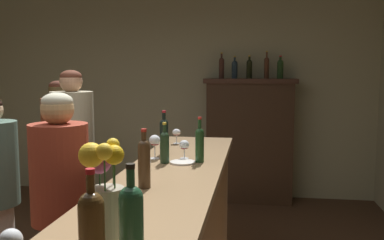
{
  "coord_description": "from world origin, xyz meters",
  "views": [
    {
      "loc": [
        1.14,
        -2.26,
        1.68
      ],
      "look_at": [
        0.71,
        0.63,
        1.35
      ],
      "focal_mm": 39.68,
      "sensor_mm": 36.0,
      "label": 1
    }
  ],
  "objects_px": {
    "wine_glass_mid": "(155,142)",
    "wine_bottle_riesling": "(131,221)",
    "flower_arrangement": "(105,193)",
    "wine_bottle_pinot": "(144,161)",
    "wine_bottle_merlot": "(200,143)",
    "patron_redhead": "(61,207)",
    "display_bottle_right": "(280,68)",
    "display_bottle_center": "(249,68)",
    "wine_glass_rear": "(184,146)",
    "patron_near_entrance": "(73,156)",
    "display_bottle_left": "(222,67)",
    "display_cabinet": "(250,138)",
    "cheese_plate": "(183,162)",
    "wine_bottle_syrah": "(164,135)",
    "display_bottle_midright": "(267,67)",
    "wine_bottle_rose": "(165,145)",
    "display_bottle_midleft": "(235,69)",
    "wine_glass_spare": "(176,133)",
    "wine_bottle_chardonnay": "(92,232)",
    "patron_tall": "(60,149)"
  },
  "relations": [
    {
      "from": "wine_glass_rear",
      "to": "display_bottle_right",
      "type": "distance_m",
      "value": 2.71
    },
    {
      "from": "wine_bottle_syrah",
      "to": "display_bottle_midright",
      "type": "distance_m",
      "value": 2.59
    },
    {
      "from": "display_bottle_left",
      "to": "display_bottle_midright",
      "type": "relative_size",
      "value": 0.96
    },
    {
      "from": "flower_arrangement",
      "to": "display_bottle_left",
      "type": "relative_size",
      "value": 1.14
    },
    {
      "from": "wine_bottle_pinot",
      "to": "wine_glass_rear",
      "type": "xyz_separation_m",
      "value": [
        0.08,
        0.79,
        -0.05
      ]
    },
    {
      "from": "patron_tall",
      "to": "wine_bottle_syrah",
      "type": "bearing_deg",
      "value": 17.9
    },
    {
      "from": "wine_bottle_pinot",
      "to": "patron_redhead",
      "type": "height_order",
      "value": "patron_redhead"
    },
    {
      "from": "display_bottle_midright",
      "to": "wine_bottle_pinot",
      "type": "bearing_deg",
      "value": -102.23
    },
    {
      "from": "display_bottle_center",
      "to": "flower_arrangement",
      "type": "bearing_deg",
      "value": -96.29
    },
    {
      "from": "patron_tall",
      "to": "wine_glass_mid",
      "type": "bearing_deg",
      "value": 13.24
    },
    {
      "from": "wine_bottle_pinot",
      "to": "wine_bottle_merlot",
      "type": "relative_size",
      "value": 1.02
    },
    {
      "from": "display_bottle_right",
      "to": "cheese_plate",
      "type": "bearing_deg",
      "value": -106.44
    },
    {
      "from": "display_bottle_center",
      "to": "wine_glass_rear",
      "type": "bearing_deg",
      "value": -99.4
    },
    {
      "from": "display_bottle_right",
      "to": "wine_glass_spare",
      "type": "bearing_deg",
      "value": -117.16
    },
    {
      "from": "patron_near_entrance",
      "to": "wine_bottle_pinot",
      "type": "bearing_deg",
      "value": -28.85
    },
    {
      "from": "wine_bottle_rose",
      "to": "wine_glass_spare",
      "type": "xyz_separation_m",
      "value": [
        -0.06,
        0.78,
        -0.03
      ]
    },
    {
      "from": "display_bottle_right",
      "to": "wine_bottle_pinot",
      "type": "bearing_deg",
      "value": -105.01
    },
    {
      "from": "wine_glass_rear",
      "to": "patron_near_entrance",
      "type": "bearing_deg",
      "value": 151.75
    },
    {
      "from": "flower_arrangement",
      "to": "cheese_plate",
      "type": "relative_size",
      "value": 2.19
    },
    {
      "from": "wine_bottle_syrah",
      "to": "wine_glass_rear",
      "type": "xyz_separation_m",
      "value": [
        0.17,
        -0.13,
        -0.06
      ]
    },
    {
      "from": "display_cabinet",
      "to": "patron_redhead",
      "type": "distance_m",
      "value": 3.28
    },
    {
      "from": "wine_bottle_riesling",
      "to": "flower_arrangement",
      "type": "bearing_deg",
      "value": 133.73
    },
    {
      "from": "wine_bottle_rose",
      "to": "wine_glass_rear",
      "type": "relative_size",
      "value": 2.08
    },
    {
      "from": "wine_bottle_merlot",
      "to": "patron_redhead",
      "type": "relative_size",
      "value": 0.2
    },
    {
      "from": "display_bottle_right",
      "to": "display_bottle_center",
      "type": "bearing_deg",
      "value": 180.0
    },
    {
      "from": "wine_glass_mid",
      "to": "patron_near_entrance",
      "type": "relative_size",
      "value": 0.1
    },
    {
      "from": "wine_bottle_chardonnay",
      "to": "wine_glass_rear",
      "type": "distance_m",
      "value": 1.8
    },
    {
      "from": "wine_bottle_merlot",
      "to": "display_bottle_midright",
      "type": "distance_m",
      "value": 2.73
    },
    {
      "from": "wine_glass_spare",
      "to": "wine_bottle_riesling",
      "type": "bearing_deg",
      "value": -83.02
    },
    {
      "from": "wine_bottle_pinot",
      "to": "wine_bottle_rose",
      "type": "relative_size",
      "value": 1.14
    },
    {
      "from": "patron_near_entrance",
      "to": "patron_redhead",
      "type": "relative_size",
      "value": 1.09
    },
    {
      "from": "wine_glass_mid",
      "to": "patron_near_entrance",
      "type": "bearing_deg",
      "value": 145.07
    },
    {
      "from": "wine_glass_mid",
      "to": "wine_glass_spare",
      "type": "height_order",
      "value": "wine_glass_mid"
    },
    {
      "from": "wine_glass_rear",
      "to": "patron_redhead",
      "type": "xyz_separation_m",
      "value": [
        -0.67,
        -0.57,
        -0.3
      ]
    },
    {
      "from": "display_cabinet",
      "to": "patron_tall",
      "type": "distance_m",
      "value": 2.37
    },
    {
      "from": "display_cabinet",
      "to": "display_bottle_midright",
      "type": "distance_m",
      "value": 0.93
    },
    {
      "from": "wine_bottle_chardonnay",
      "to": "wine_glass_rear",
      "type": "height_order",
      "value": "wine_bottle_chardonnay"
    },
    {
      "from": "wine_bottle_pinot",
      "to": "patron_near_entrance",
      "type": "height_order",
      "value": "patron_near_entrance"
    },
    {
      "from": "flower_arrangement",
      "to": "cheese_plate",
      "type": "height_order",
      "value": "flower_arrangement"
    },
    {
      "from": "wine_bottle_rose",
      "to": "display_bottle_midleft",
      "type": "relative_size",
      "value": 0.98
    },
    {
      "from": "wine_glass_mid",
      "to": "wine_bottle_riesling",
      "type": "bearing_deg",
      "value": -79.11
    },
    {
      "from": "wine_bottle_chardonnay",
      "to": "wine_bottle_rose",
      "type": "bearing_deg",
      "value": 94.64
    },
    {
      "from": "patron_near_entrance",
      "to": "wine_bottle_rose",
      "type": "bearing_deg",
      "value": -12.44
    },
    {
      "from": "display_bottle_center",
      "to": "patron_tall",
      "type": "bearing_deg",
      "value": -145.72
    },
    {
      "from": "wine_bottle_merlot",
      "to": "wine_bottle_riesling",
      "type": "height_order",
      "value": "wine_bottle_riesling"
    },
    {
      "from": "flower_arrangement",
      "to": "display_bottle_midleft",
      "type": "bearing_deg",
      "value": 86.31
    },
    {
      "from": "display_cabinet",
      "to": "flower_arrangement",
      "type": "distance_m",
      "value": 4.11
    },
    {
      "from": "wine_glass_rear",
      "to": "display_bottle_midleft",
      "type": "bearing_deg",
      "value": 84.75
    },
    {
      "from": "wine_bottle_pinot",
      "to": "cheese_plate",
      "type": "relative_size",
      "value": 1.84
    },
    {
      "from": "display_cabinet",
      "to": "display_bottle_left",
      "type": "xyz_separation_m",
      "value": [
        -0.37,
        0.0,
        0.91
      ]
    }
  ]
}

